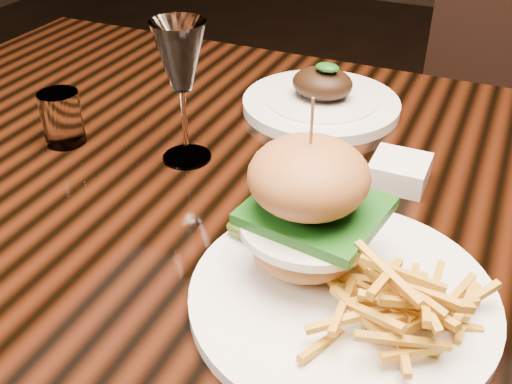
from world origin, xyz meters
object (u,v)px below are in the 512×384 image
at_px(far_dish, 321,100).
at_px(chair_far, 503,100).
at_px(dining_table, 316,232).
at_px(burger_plate, 341,258).
at_px(wine_glass, 180,61).

bearing_deg(far_dish, chair_far, 67.16).
distance_m(dining_table, far_dish, 0.26).
xyz_separation_m(burger_plate, far_dish, (-0.16, 0.42, -0.04)).
bearing_deg(burger_plate, wine_glass, 167.52).
bearing_deg(dining_table, burger_plate, -66.02).
relative_size(far_dish, chair_far, 0.28).
height_order(wine_glass, far_dish, wine_glass).
distance_m(far_dish, chair_far, 0.75).
bearing_deg(chair_far, burger_plate, -93.13).
relative_size(burger_plate, wine_glass, 1.58).
relative_size(dining_table, far_dish, 6.10).
xyz_separation_m(dining_table, burger_plate, (0.09, -0.20, 0.13)).
height_order(dining_table, burger_plate, burger_plate).
relative_size(wine_glass, chair_far, 0.21).
xyz_separation_m(dining_table, far_dish, (-0.08, 0.23, 0.09)).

